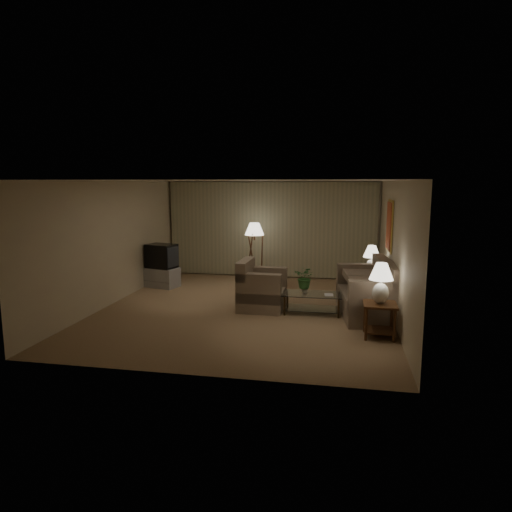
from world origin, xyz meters
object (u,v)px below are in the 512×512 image
at_px(sofa, 367,293).
at_px(crt_tv, 162,256).
at_px(armchair, 262,290).
at_px(side_table_far, 370,283).
at_px(ottoman, 273,277).
at_px(side_table_near, 379,314).
at_px(tv_cabinet, 162,277).
at_px(table_lamp_far, 372,257).
at_px(coffee_table, 312,300).
at_px(vase, 305,290).
at_px(table_lamp_near, 381,280).
at_px(floor_lamp, 254,251).

xyz_separation_m(sofa, crt_tv, (-5.05, 1.62, 0.36)).
relative_size(armchair, side_table_far, 1.70).
bearing_deg(ottoman, side_table_near, -56.91).
bearing_deg(tv_cabinet, table_lamp_far, 11.10).
distance_m(armchair, coffee_table, 1.09).
relative_size(side_table_near, crt_tv, 0.73).
xyz_separation_m(ottoman, vase, (1.05, -2.49, 0.27)).
xyz_separation_m(table_lamp_far, tv_cabinet, (-5.20, 0.37, -0.74)).
height_order(table_lamp_near, crt_tv, table_lamp_near).
bearing_deg(floor_lamp, side_table_far, -25.93).
height_order(armchair, table_lamp_near, table_lamp_near).
xyz_separation_m(table_lamp_near, crt_tv, (-5.20, 2.97, -0.21)).
bearing_deg(sofa, tv_cabinet, -114.97).
xyz_separation_m(table_lamp_near, vase, (-1.39, 1.25, -0.54)).
bearing_deg(table_lamp_far, side_table_far, 153.43).
distance_m(side_table_near, table_lamp_near, 0.60).
height_order(table_lamp_far, tv_cabinet, table_lamp_far).
distance_m(sofa, side_table_near, 1.36).
xyz_separation_m(table_lamp_near, floor_lamp, (-2.98, 4.05, -0.18)).
xyz_separation_m(side_table_far, coffee_table, (-1.24, -1.35, -0.12)).
height_order(side_table_near, crt_tv, crt_tv).
relative_size(sofa, armchair, 2.19).
bearing_deg(vase, ottoman, 112.83).
xyz_separation_m(side_table_near, table_lamp_near, (-0.00, 0.00, 0.60)).
xyz_separation_m(crt_tv, vase, (3.81, -1.72, -0.32)).
bearing_deg(vase, crt_tv, 155.67).
xyz_separation_m(armchair, side_table_near, (2.31, -1.39, 0.00)).
xyz_separation_m(sofa, side_table_near, (0.15, -1.35, -0.03)).
height_order(tv_cabinet, ottoman, tv_cabinet).
xyz_separation_m(crt_tv, ottoman, (2.76, 0.77, -0.59)).
distance_m(table_lamp_near, crt_tv, 5.99).
relative_size(floor_lamp, vase, 11.81).
height_order(armchair, coffee_table, armchair).
bearing_deg(sofa, side_table_near, -0.81).
relative_size(tv_cabinet, floor_lamp, 0.57).
xyz_separation_m(floor_lamp, ottoman, (0.54, -0.31, -0.62)).
relative_size(table_lamp_far, crt_tv, 0.81).
xyz_separation_m(sofa, table_lamp_far, (0.15, 1.25, 0.55)).
distance_m(side_table_far, table_lamp_far, 0.59).
bearing_deg(ottoman, side_table_far, -25.05).
bearing_deg(ottoman, coffee_table, -64.30).
distance_m(sofa, table_lamp_far, 1.37).
height_order(armchair, tv_cabinet, armchair).
height_order(side_table_near, vase, side_table_near).
relative_size(armchair, crt_tv, 1.25).
height_order(armchair, side_table_near, armchair).
xyz_separation_m(side_table_near, vase, (-1.39, 1.25, 0.07)).
relative_size(table_lamp_far, ottoman, 1.03).
bearing_deg(crt_tv, sofa, -2.62).
bearing_deg(table_lamp_far, coffee_table, -132.54).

